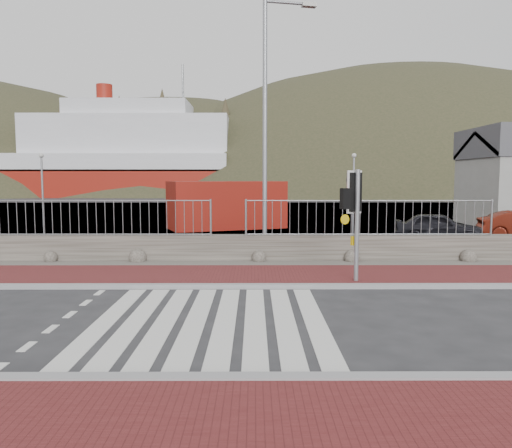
{
  "coord_description": "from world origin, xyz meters",
  "views": [
    {
      "loc": [
        0.88,
        -9.79,
        2.89
      ],
      "look_at": [
        0.93,
        3.0,
        1.69
      ],
      "focal_mm": 35.0,
      "sensor_mm": 36.0,
      "label": 1
    }
  ],
  "objects_px": {
    "shipping_container": "(227,205)",
    "car_a": "(438,227)",
    "ferry": "(89,161)",
    "streetlight": "(269,114)",
    "traffic_signal_far": "(356,201)"
  },
  "relations": [
    {
      "from": "ferry",
      "to": "traffic_signal_far",
      "type": "relative_size",
      "value": 16.13
    },
    {
      "from": "ferry",
      "to": "streetlight",
      "type": "xyz_separation_m",
      "value": [
        26.07,
        -59.77,
        -0.25
      ]
    },
    {
      "from": "traffic_signal_far",
      "to": "streetlight",
      "type": "distance_m",
      "value": 5.82
    },
    {
      "from": "shipping_container",
      "to": "car_a",
      "type": "relative_size",
      "value": 1.68
    },
    {
      "from": "traffic_signal_far",
      "to": "car_a",
      "type": "relative_size",
      "value": 0.81
    },
    {
      "from": "shipping_container",
      "to": "traffic_signal_far",
      "type": "bearing_deg",
      "value": -95.2
    },
    {
      "from": "traffic_signal_far",
      "to": "car_a",
      "type": "xyz_separation_m",
      "value": [
        5.64,
        9.11,
        -1.59
      ]
    },
    {
      "from": "ferry",
      "to": "streetlight",
      "type": "height_order",
      "value": "ferry"
    },
    {
      "from": "ferry",
      "to": "shipping_container",
      "type": "distance_m",
      "value": 55.08
    },
    {
      "from": "shipping_container",
      "to": "car_a",
      "type": "height_order",
      "value": "shipping_container"
    },
    {
      "from": "streetlight",
      "to": "shipping_container",
      "type": "distance_m",
      "value": 11.21
    },
    {
      "from": "ferry",
      "to": "streetlight",
      "type": "relative_size",
      "value": 5.51
    },
    {
      "from": "streetlight",
      "to": "car_a",
      "type": "distance_m",
      "value": 10.11
    },
    {
      "from": "streetlight",
      "to": "car_a",
      "type": "relative_size",
      "value": 2.38
    },
    {
      "from": "shipping_container",
      "to": "car_a",
      "type": "bearing_deg",
      "value": -51.52
    }
  ]
}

